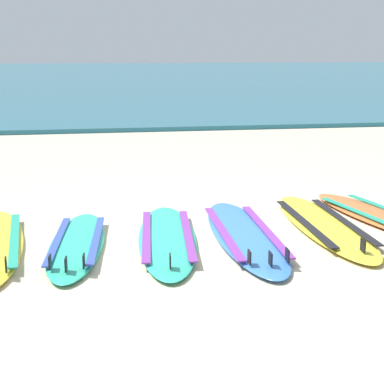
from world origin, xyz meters
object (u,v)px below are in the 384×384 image
surfboard_2 (167,238)px  surfboard_3 (244,234)px  surfboard_1 (77,243)px  surfboard_5 (378,216)px  surfboard_4 (324,225)px

surfboard_2 → surfboard_3: same height
surfboard_1 → surfboard_3: bearing=0.6°
surfboard_3 → surfboard_2: bearing=179.2°
surfboard_1 → surfboard_3: (1.58, 0.02, -0.00)m
surfboard_3 → surfboard_5: size_ratio=1.09×
surfboard_1 → surfboard_5: bearing=7.0°
surfboard_5 → surfboard_4: bearing=-164.1°
surfboard_3 → surfboard_4: bearing=11.2°
surfboard_3 → surfboard_4: (0.87, 0.17, -0.00)m
surfboard_5 → surfboard_1: bearing=-173.0°
surfboard_1 → surfboard_5: same height
surfboard_2 → surfboard_5: size_ratio=1.03×
surfboard_3 → surfboard_4: 0.89m
surfboard_1 → surfboard_4: (2.45, 0.19, -0.00)m
surfboard_1 → surfboard_5: 3.17m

